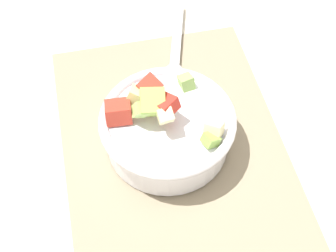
# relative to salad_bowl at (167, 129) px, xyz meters

# --- Properties ---
(ground_plane) EXTENTS (2.40, 2.40, 0.00)m
(ground_plane) POSITION_rel_salad_bowl_xyz_m (0.00, -0.01, -0.05)
(ground_plane) COLOR silver
(placemat) EXTENTS (0.50, 0.36, 0.01)m
(placemat) POSITION_rel_salad_bowl_xyz_m (0.00, -0.01, -0.05)
(placemat) COLOR gray
(placemat) RESTS_ON ground_plane
(salad_bowl) EXTENTS (0.22, 0.22, 0.12)m
(salad_bowl) POSITION_rel_salad_bowl_xyz_m (0.00, 0.00, 0.00)
(salad_bowl) COLOR white
(salad_bowl) RESTS_ON placemat
(serving_spoon) EXTENTS (0.22, 0.09, 0.01)m
(serving_spoon) POSITION_rel_salad_bowl_xyz_m (0.19, -0.06, -0.04)
(serving_spoon) COLOR #B7B7BC
(serving_spoon) RESTS_ON placemat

